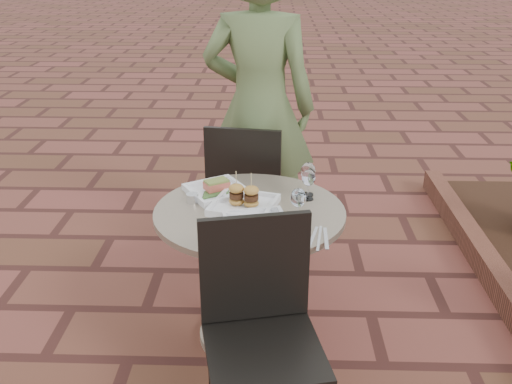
{
  "coord_description": "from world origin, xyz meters",
  "views": [
    {
      "loc": [
        0.29,
        -2.62,
        1.88
      ],
      "look_at": [
        0.21,
        -0.21,
        0.82
      ],
      "focal_mm": 40.0,
      "sensor_mm": 36.0,
      "label": 1
    }
  ],
  "objects_px": {
    "chair_near": "(260,315)",
    "diner": "(259,108)",
    "cafe_table": "(250,255)",
    "chair_far": "(246,184)",
    "plate_salmon": "(217,190)",
    "plate_tuna": "(257,224)",
    "plate_sliders": "(244,201)"
  },
  "relations": [
    {
      "from": "plate_sliders",
      "to": "cafe_table",
      "type": "bearing_deg",
      "value": -26.73
    },
    {
      "from": "plate_tuna",
      "to": "diner",
      "type": "bearing_deg",
      "value": 91.07
    },
    {
      "from": "cafe_table",
      "to": "plate_sliders",
      "type": "bearing_deg",
      "value": 153.27
    },
    {
      "from": "plate_salmon",
      "to": "plate_sliders",
      "type": "bearing_deg",
      "value": -48.7
    },
    {
      "from": "diner",
      "to": "plate_sliders",
      "type": "relative_size",
      "value": 5.43
    },
    {
      "from": "chair_near",
      "to": "plate_salmon",
      "type": "distance_m",
      "value": 0.81
    },
    {
      "from": "chair_near",
      "to": "plate_tuna",
      "type": "relative_size",
      "value": 2.83
    },
    {
      "from": "diner",
      "to": "chair_far",
      "type": "bearing_deg",
      "value": 82.46
    },
    {
      "from": "chair_far",
      "to": "plate_tuna",
      "type": "distance_m",
      "value": 0.94
    },
    {
      "from": "cafe_table",
      "to": "chair_far",
      "type": "relative_size",
      "value": 0.97
    },
    {
      "from": "cafe_table",
      "to": "plate_sliders",
      "type": "height_order",
      "value": "plate_sliders"
    },
    {
      "from": "cafe_table",
      "to": "plate_tuna",
      "type": "bearing_deg",
      "value": -78.28
    },
    {
      "from": "plate_salmon",
      "to": "plate_sliders",
      "type": "relative_size",
      "value": 1.05
    },
    {
      "from": "cafe_table",
      "to": "chair_far",
      "type": "xyz_separation_m",
      "value": [
        -0.05,
        0.72,
        0.07
      ]
    },
    {
      "from": "cafe_table",
      "to": "plate_salmon",
      "type": "distance_m",
      "value": 0.36
    },
    {
      "from": "plate_salmon",
      "to": "diner",
      "type": "bearing_deg",
      "value": 76.85
    },
    {
      "from": "chair_near",
      "to": "diner",
      "type": "relative_size",
      "value": 0.49
    },
    {
      "from": "chair_far",
      "to": "plate_sliders",
      "type": "relative_size",
      "value": 2.66
    },
    {
      "from": "plate_salmon",
      "to": "plate_sliders",
      "type": "distance_m",
      "value": 0.22
    },
    {
      "from": "plate_salmon",
      "to": "plate_tuna",
      "type": "distance_m",
      "value": 0.42
    },
    {
      "from": "chair_near",
      "to": "diner",
      "type": "height_order",
      "value": "diner"
    },
    {
      "from": "cafe_table",
      "to": "diner",
      "type": "bearing_deg",
      "value": 89.03
    },
    {
      "from": "cafe_table",
      "to": "plate_tuna",
      "type": "distance_m",
      "value": 0.32
    },
    {
      "from": "cafe_table",
      "to": "plate_salmon",
      "type": "height_order",
      "value": "plate_salmon"
    },
    {
      "from": "plate_sliders",
      "to": "chair_near",
      "type": "bearing_deg",
      "value": -81.27
    },
    {
      "from": "plate_sliders",
      "to": "plate_tuna",
      "type": "height_order",
      "value": "plate_sliders"
    },
    {
      "from": "chair_far",
      "to": "plate_salmon",
      "type": "bearing_deg",
      "value": 86.22
    },
    {
      "from": "chair_near",
      "to": "plate_sliders",
      "type": "height_order",
      "value": "chair_near"
    },
    {
      "from": "cafe_table",
      "to": "diner",
      "type": "xyz_separation_m",
      "value": [
        0.02,
        0.98,
        0.47
      ]
    },
    {
      "from": "cafe_table",
      "to": "plate_tuna",
      "type": "xyz_separation_m",
      "value": [
        0.04,
        -0.19,
        0.26
      ]
    },
    {
      "from": "cafe_table",
      "to": "chair_far",
      "type": "height_order",
      "value": "chair_far"
    },
    {
      "from": "plate_sliders",
      "to": "plate_tuna",
      "type": "distance_m",
      "value": 0.21
    }
  ]
}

